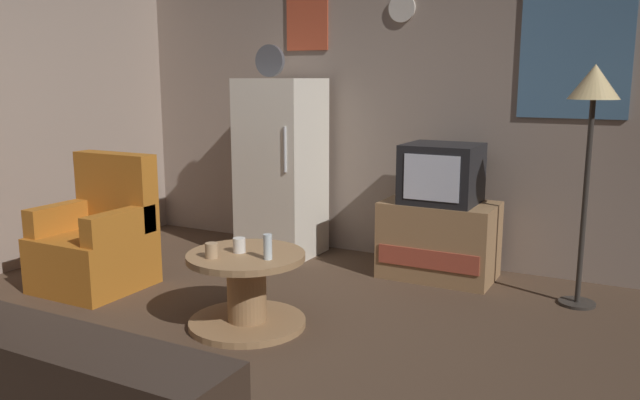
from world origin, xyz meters
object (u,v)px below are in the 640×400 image
(tv_stand, at_px, (439,240))
(mug_ceramic_tan, at_px, (212,250))
(standing_lamp, at_px, (593,101))
(coffee_table, at_px, (247,290))
(armchair, at_px, (98,241))
(fridge, at_px, (281,168))
(mug_ceramic_white, at_px, (239,245))
(crt_tv, at_px, (442,173))
(wine_glass, at_px, (268,247))

(tv_stand, xyz_separation_m, mug_ceramic_tan, (-0.85, -1.69, 0.22))
(standing_lamp, bearing_deg, coffee_table, -142.38)
(coffee_table, relative_size, armchair, 0.75)
(fridge, xyz_separation_m, mug_ceramic_white, (0.62, -1.51, -0.25))
(fridge, relative_size, coffee_table, 2.46)
(crt_tv, relative_size, standing_lamp, 0.34)
(wine_glass, distance_m, mug_ceramic_tan, 0.34)
(fridge, distance_m, coffee_table, 1.73)
(crt_tv, bearing_deg, tv_stand, 168.92)
(tv_stand, distance_m, armchair, 2.53)
(armchair, bearing_deg, fridge, 61.87)
(mug_ceramic_tan, bearing_deg, standing_lamp, 39.22)
(standing_lamp, xyz_separation_m, armchair, (-3.15, -1.21, -1.02))
(wine_glass, height_order, mug_ceramic_white, wine_glass)
(fridge, xyz_separation_m, mug_ceramic_tan, (0.54, -1.68, -0.25))
(mug_ceramic_white, xyz_separation_m, mug_ceramic_tan, (-0.07, -0.18, 0.00))
(coffee_table, bearing_deg, standing_lamp, 37.62)
(crt_tv, height_order, mug_ceramic_white, crt_tv)
(tv_stand, height_order, mug_ceramic_white, tv_stand)
(standing_lamp, height_order, mug_ceramic_tan, standing_lamp)
(wine_glass, distance_m, armchair, 1.60)
(standing_lamp, distance_m, coffee_table, 2.48)
(mug_ceramic_white, height_order, armchair, armchair)
(crt_tv, height_order, standing_lamp, standing_lamp)
(fridge, xyz_separation_m, coffee_table, (0.66, -1.51, -0.52))
(coffee_table, bearing_deg, mug_ceramic_white, -177.24)
(crt_tv, bearing_deg, mug_ceramic_tan, -116.96)
(mug_ceramic_white, bearing_deg, standing_lamp, 36.96)
(coffee_table, height_order, wine_glass, wine_glass)
(tv_stand, height_order, mug_ceramic_tan, tv_stand)
(standing_lamp, relative_size, mug_ceramic_white, 17.67)
(wine_glass, relative_size, armchair, 0.16)
(mug_ceramic_white, bearing_deg, armchair, 174.00)
(crt_tv, distance_m, mug_ceramic_white, 1.73)
(crt_tv, xyz_separation_m, coffee_table, (-0.74, -1.51, -0.57))
(coffee_table, bearing_deg, tv_stand, 64.10)
(crt_tv, distance_m, armchair, 2.57)
(wine_glass, bearing_deg, standing_lamp, 41.77)
(armchair, bearing_deg, coffee_table, -5.71)
(crt_tv, distance_m, coffee_table, 1.77)
(coffee_table, bearing_deg, mug_ceramic_tan, -124.02)
(fridge, relative_size, wine_glass, 11.80)
(wine_glass, relative_size, mug_ceramic_white, 1.67)
(fridge, distance_m, tv_stand, 1.47)
(crt_tv, relative_size, mug_ceramic_white, 6.00)
(coffee_table, xyz_separation_m, wine_glass, (0.19, -0.05, 0.31))
(standing_lamp, xyz_separation_m, coffee_table, (-1.75, -1.35, -1.13))
(fridge, relative_size, armchair, 1.84)
(wine_glass, bearing_deg, crt_tv, 70.52)
(armchair, bearing_deg, wine_glass, -6.73)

